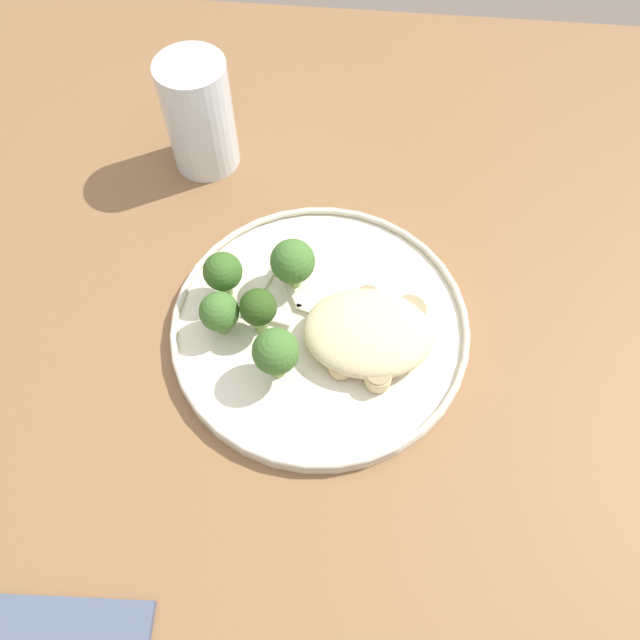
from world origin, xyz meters
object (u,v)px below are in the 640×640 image
at_px(seared_scallop_tilted_round, 409,314).
at_px(seared_scallop_front_small, 364,334).
at_px(seared_scallop_left_edge, 341,365).
at_px(broccoli_floret_rear_charred, 223,272).
at_px(dinner_plate, 320,326).
at_px(seared_scallop_large_seared, 378,377).
at_px(broccoli_floret_left_leaning, 219,312).
at_px(broccoli_floret_tall_stalk, 258,308).
at_px(broccoli_floret_near_rim, 293,262).
at_px(broccoli_floret_right_tilted, 276,352).
at_px(water_glass, 200,121).
at_px(seared_scallop_right_edge, 332,337).
at_px(seared_scallop_half_hidden, 332,313).
at_px(seared_scallop_tiny_bay, 368,299).

bearing_deg(seared_scallop_tilted_round, seared_scallop_front_small, -148.81).
height_order(seared_scallop_left_edge, broccoli_floret_rear_charred, broccoli_floret_rear_charred).
relative_size(dinner_plate, seared_scallop_large_seared, 11.66).
height_order(seared_scallop_tilted_round, broccoli_floret_left_leaning, broccoli_floret_left_leaning).
height_order(broccoli_floret_tall_stalk, broccoli_floret_near_rim, broccoli_floret_near_rim).
height_order(broccoli_floret_near_rim, broccoli_floret_right_tilted, broccoli_floret_right_tilted).
bearing_deg(broccoli_floret_rear_charred, broccoli_floret_left_leaning, -85.76).
height_order(seared_scallop_front_small, broccoli_floret_near_rim, broccoli_floret_near_rim).
relative_size(broccoli_floret_rear_charred, water_glass, 0.44).
xyz_separation_m(dinner_plate, water_glass, (-0.15, 0.22, 0.05)).
xyz_separation_m(seared_scallop_right_edge, seared_scallop_front_small, (0.03, 0.01, -0.00)).
height_order(seared_scallop_front_small, seared_scallop_tilted_round, same).
xyz_separation_m(seared_scallop_left_edge, broccoli_floret_rear_charred, (-0.12, 0.07, 0.03)).
bearing_deg(dinner_plate, water_glass, 125.16).
relative_size(seared_scallop_left_edge, broccoli_floret_tall_stalk, 0.45).
height_order(dinner_plate, seared_scallop_tilted_round, seared_scallop_tilted_round).
xyz_separation_m(seared_scallop_large_seared, broccoli_floret_rear_charred, (-0.15, 0.08, 0.02)).
height_order(seared_scallop_half_hidden, broccoli_floret_left_leaning, broccoli_floret_left_leaning).
xyz_separation_m(seared_scallop_tiny_bay, broccoli_floret_near_rim, (-0.08, 0.02, 0.02)).
height_order(seared_scallop_large_seared, water_glass, water_glass).
distance_m(seared_scallop_tiny_bay, seared_scallop_left_edge, 0.08).
bearing_deg(seared_scallop_front_small, seared_scallop_half_hidden, 149.69).
bearing_deg(broccoli_floret_near_rim, seared_scallop_large_seared, -48.89).
bearing_deg(seared_scallop_half_hidden, seared_scallop_right_edge, -83.51).
relative_size(seared_scallop_left_edge, broccoli_floret_near_rim, 0.42).
xyz_separation_m(seared_scallop_large_seared, seared_scallop_half_hidden, (-0.05, 0.06, 0.00)).
distance_m(seared_scallop_tilted_round, water_glass, 0.31).
distance_m(seared_scallop_tiny_bay, broccoli_floret_near_rim, 0.08).
bearing_deg(water_glass, seared_scallop_front_small, -49.45).
height_order(seared_scallop_right_edge, seared_scallop_front_small, seared_scallop_right_edge).
distance_m(dinner_plate, seared_scallop_left_edge, 0.05).
height_order(dinner_plate, seared_scallop_large_seared, seared_scallop_large_seared).
height_order(seared_scallop_tiny_bay, water_glass, water_glass).
xyz_separation_m(broccoli_floret_left_leaning, water_glass, (-0.06, 0.23, 0.02)).
bearing_deg(seared_scallop_right_edge, dinner_plate, 126.41).
height_order(seared_scallop_tilted_round, water_glass, water_glass).
xyz_separation_m(broccoli_floret_tall_stalk, broccoli_floret_left_leaning, (-0.04, -0.00, -0.00)).
height_order(seared_scallop_half_hidden, broccoli_floret_near_rim, broccoli_floret_near_rim).
relative_size(seared_scallop_large_seared, broccoli_floret_left_leaning, 0.49).
distance_m(seared_scallop_tiny_bay, water_glass, 0.28).
bearing_deg(broccoli_floret_rear_charred, seared_scallop_tiny_bay, -0.30).
relative_size(seared_scallop_right_edge, broccoli_floret_tall_stalk, 0.60).
relative_size(seared_scallop_large_seared, seared_scallop_half_hidden, 0.84).
bearing_deg(seared_scallop_front_small, broccoli_floret_tall_stalk, 177.99).
distance_m(seared_scallop_tiny_bay, broccoli_floret_left_leaning, 0.14).
xyz_separation_m(seared_scallop_tiny_bay, broccoli_floret_rear_charred, (-0.14, 0.00, 0.02)).
bearing_deg(seared_scallop_tiny_bay, seared_scallop_half_hidden, -149.31).
relative_size(seared_scallop_large_seared, broccoli_floret_tall_stalk, 0.45).
relative_size(seared_scallop_left_edge, broccoli_floret_right_tilted, 0.40).
height_order(broccoli_floret_near_rim, broccoli_floret_left_leaning, broccoli_floret_near_rim).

